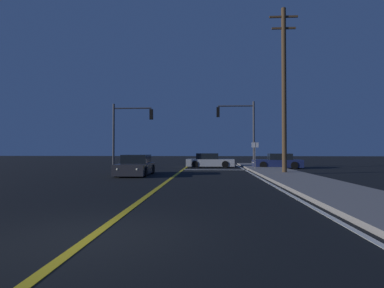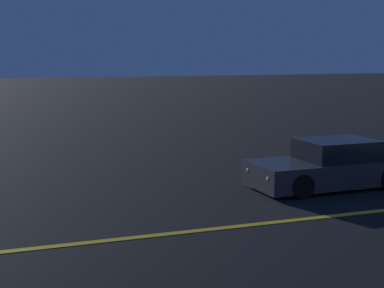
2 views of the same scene
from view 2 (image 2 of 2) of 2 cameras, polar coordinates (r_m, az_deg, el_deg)
The scene contains 2 objects.
lane_line_center at distance 13.12m, azimuth 6.33°, elevation -7.78°, with size 0.20×36.38×0.01m, color gold.
car_mid_block_charcoal at distance 16.97m, azimuth 13.33°, elevation -2.14°, with size 2.06×4.58×1.34m.
Camera 2 is at (11.26, 5.11, 3.75)m, focal length 54.76 mm.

